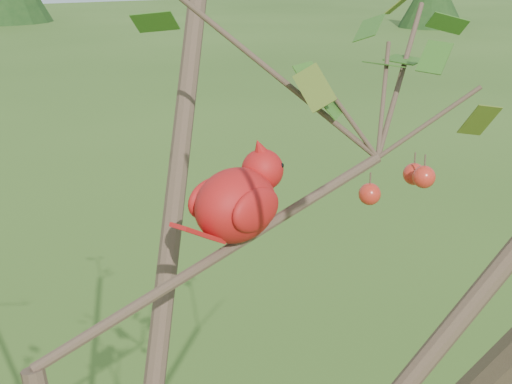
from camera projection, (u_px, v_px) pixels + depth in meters
crabapple_tree at (106, 280)px, 1.03m from camera, size 2.35×2.05×2.95m
cardinal at (239, 200)px, 1.24m from camera, size 0.24×0.16×0.17m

